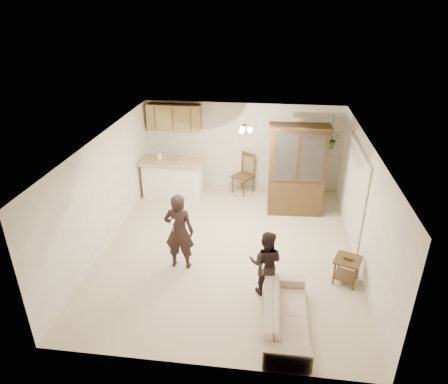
# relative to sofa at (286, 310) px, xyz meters

# --- Properties ---
(floor) EXTENTS (6.50, 6.50, 0.00)m
(floor) POSITION_rel_sofa_xyz_m (-1.22, 2.28, -0.37)
(floor) COLOR beige
(floor) RESTS_ON ground
(ceiling) EXTENTS (5.50, 6.50, 0.02)m
(ceiling) POSITION_rel_sofa_xyz_m (-1.22, 2.28, 2.13)
(ceiling) COLOR silver
(ceiling) RESTS_ON wall_back
(wall_back) EXTENTS (5.50, 0.02, 2.50)m
(wall_back) POSITION_rel_sofa_xyz_m (-1.22, 5.53, 0.88)
(wall_back) COLOR white
(wall_back) RESTS_ON ground
(wall_front) EXTENTS (5.50, 0.02, 2.50)m
(wall_front) POSITION_rel_sofa_xyz_m (-1.22, -0.97, 0.88)
(wall_front) COLOR white
(wall_front) RESTS_ON ground
(wall_left) EXTENTS (0.02, 6.50, 2.50)m
(wall_left) POSITION_rel_sofa_xyz_m (-3.97, 2.28, 0.88)
(wall_left) COLOR white
(wall_left) RESTS_ON ground
(wall_right) EXTENTS (0.02, 6.50, 2.50)m
(wall_right) POSITION_rel_sofa_xyz_m (1.53, 2.28, 0.88)
(wall_right) COLOR white
(wall_right) RESTS_ON ground
(breakfast_bar) EXTENTS (1.60, 0.55, 1.00)m
(breakfast_bar) POSITION_rel_sofa_xyz_m (-3.07, 4.63, 0.13)
(breakfast_bar) COLOR white
(breakfast_bar) RESTS_ON floor
(bar_top) EXTENTS (1.75, 0.70, 0.08)m
(bar_top) POSITION_rel_sofa_xyz_m (-3.07, 4.63, 0.68)
(bar_top) COLOR tan
(bar_top) RESTS_ON breakfast_bar
(upper_cabinets) EXTENTS (1.50, 0.34, 0.70)m
(upper_cabinets) POSITION_rel_sofa_xyz_m (-3.12, 5.35, 1.73)
(upper_cabinets) COLOR brown
(upper_cabinets) RESTS_ON wall_back
(vertical_blinds) EXTENTS (0.06, 2.30, 2.10)m
(vertical_blinds) POSITION_rel_sofa_xyz_m (1.49, 3.18, 0.73)
(vertical_blinds) COLOR beige
(vertical_blinds) RESTS_ON wall_right
(ceiling_fixture) EXTENTS (0.36, 0.36, 0.20)m
(ceiling_fixture) POSITION_rel_sofa_xyz_m (-1.02, 3.48, 2.03)
(ceiling_fixture) COLOR #FFEDBF
(ceiling_fixture) RESTS_ON ceiling
(hanging_plant) EXTENTS (0.43, 0.37, 0.48)m
(hanging_plant) POSITION_rel_sofa_xyz_m (1.08, 4.68, 1.48)
(hanging_plant) COLOR #2C5421
(hanging_plant) RESTS_ON ceiling
(plant_cord) EXTENTS (0.01, 0.01, 0.65)m
(plant_cord) POSITION_rel_sofa_xyz_m (1.08, 4.68, 1.81)
(plant_cord) COLOR #28241E
(plant_cord) RESTS_ON ceiling
(sofa) EXTENTS (0.76, 1.88, 0.73)m
(sofa) POSITION_rel_sofa_xyz_m (0.00, 0.00, 0.00)
(sofa) COLOR beige
(sofa) RESTS_ON floor
(adult) EXTENTS (0.67, 0.46, 1.80)m
(adult) POSITION_rel_sofa_xyz_m (-2.14, 1.47, 0.53)
(adult) COLOR black
(adult) RESTS_ON floor
(child) EXTENTS (0.72, 0.60, 1.35)m
(child) POSITION_rel_sofa_xyz_m (-0.38, 0.86, 0.31)
(child) COLOR black
(child) RESTS_ON floor
(china_hutch) EXTENTS (1.51, 0.65, 2.33)m
(china_hutch) POSITION_rel_sofa_xyz_m (0.26, 4.16, 0.79)
(china_hutch) COLOR #3E2916
(china_hutch) RESTS_ON floor
(side_table) EXTENTS (0.62, 0.62, 0.59)m
(side_table) POSITION_rel_sofa_xyz_m (1.19, 1.37, -0.09)
(side_table) COLOR #3E2916
(side_table) RESTS_ON floor
(chair_bar) EXTENTS (0.48, 0.48, 0.99)m
(chair_bar) POSITION_rel_sofa_xyz_m (-2.96, 4.99, -0.09)
(chair_bar) COLOR #3E2916
(chair_bar) RESTS_ON floor
(chair_hutch_left) EXTENTS (0.71, 0.71, 1.15)m
(chair_hutch_left) POSITION_rel_sofa_xyz_m (-1.15, 5.13, -0.04)
(chair_hutch_left) COLOR #3E2916
(chair_hutch_left) RESTS_ON floor
(chair_hutch_right) EXTENTS (0.45, 0.45, 0.95)m
(chair_hutch_right) POSITION_rel_sofa_xyz_m (0.40, 5.26, -0.10)
(chair_hutch_right) COLOR #3E2916
(chair_hutch_right) RESTS_ON floor
(controller_adult) EXTENTS (0.05, 0.15, 0.04)m
(controller_adult) POSITION_rel_sofa_xyz_m (-2.16, 1.08, 0.91)
(controller_adult) COLOR white
(controller_adult) RESTS_ON adult
(controller_child) EXTENTS (0.05, 0.12, 0.04)m
(controller_child) POSITION_rel_sofa_xyz_m (-0.42, 0.56, 0.44)
(controller_child) COLOR white
(controller_child) RESTS_ON child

